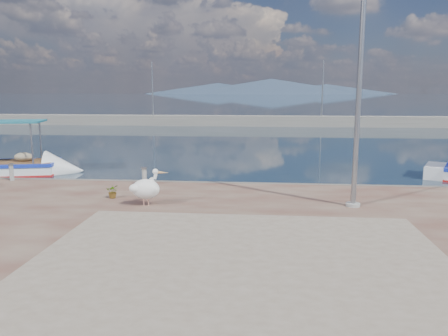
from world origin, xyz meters
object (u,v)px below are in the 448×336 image
(bollard_near, at_px, (144,175))
(boat_left, at_px, (7,169))
(pelican, at_px, (146,188))
(lamp_post, at_px, (358,100))

(bollard_near, bearing_deg, boat_left, 153.33)
(pelican, bearing_deg, boat_left, 119.66)
(pelican, height_order, bollard_near, pelican)
(pelican, distance_m, lamp_post, 7.08)
(boat_left, distance_m, bollard_near, 9.13)
(pelican, relative_size, bollard_near, 1.73)
(boat_left, distance_m, pelican, 11.46)
(boat_left, bearing_deg, lamp_post, -36.77)
(pelican, height_order, lamp_post, lamp_post)
(boat_left, bearing_deg, bollard_near, -40.72)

